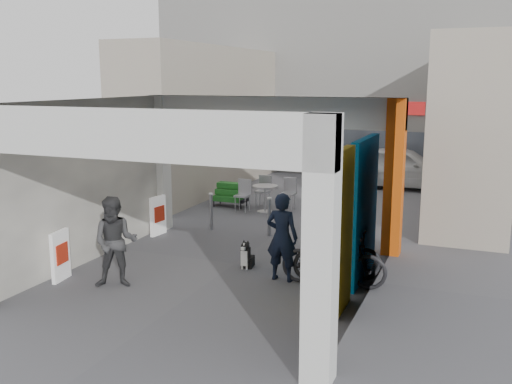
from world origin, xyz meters
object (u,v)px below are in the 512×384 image
at_px(man_with_dog, 282,237).
at_px(man_crates, 327,163).
at_px(cafe_set, 265,198).
at_px(man_elderly, 349,216).
at_px(bicycle_rear, 337,255).
at_px(produce_stand, 230,197).
at_px(white_van, 402,167).
at_px(border_collie, 247,257).
at_px(man_back_turned, 115,242).
at_px(bicycle_front, 334,259).

xyz_separation_m(man_with_dog, man_crates, (-1.64, 9.39, 0.11)).
xyz_separation_m(cafe_set, man_elderly, (3.41, -3.64, 0.58)).
relative_size(man_with_dog, bicycle_rear, 1.01).
bearing_deg(man_with_dog, man_elderly, -112.02).
bearing_deg(man_with_dog, produce_stand, -55.95).
distance_m(produce_stand, white_van, 6.86).
relative_size(border_collie, white_van, 0.14).
bearing_deg(cafe_set, border_collie, -72.82).
relative_size(man_crates, bicycle_rear, 1.14).
distance_m(man_back_turned, man_crates, 10.97).
bearing_deg(bicycle_rear, cafe_set, 11.39).
bearing_deg(man_elderly, bicycle_front, -98.50).
bearing_deg(produce_stand, man_with_dog, -66.24).
bearing_deg(man_crates, bicycle_front, 119.63).
xyz_separation_m(border_collie, man_elderly, (1.79, 1.62, 0.68)).
distance_m(border_collie, bicycle_front, 2.00).
bearing_deg(border_collie, man_back_turned, -141.49).
height_order(man_with_dog, white_van, man_with_dog).
distance_m(border_collie, man_crates, 9.04).
bearing_deg(bicycle_rear, man_crates, -6.13).
bearing_deg(man_with_dog, man_back_turned, 29.23).
distance_m(man_elderly, bicycle_rear, 1.73).
bearing_deg(bicycle_front, border_collie, 75.00).
xyz_separation_m(man_back_turned, bicycle_rear, (3.82, 1.87, -0.35)).
bearing_deg(white_van, man_back_turned, 163.01).
height_order(man_elderly, bicycle_front, man_elderly).
bearing_deg(cafe_set, bicycle_rear, -56.05).
height_order(man_back_turned, man_elderly, man_elderly).
distance_m(cafe_set, bicycle_front, 6.65).
bearing_deg(man_crates, bicycle_rear, 120.12).
xyz_separation_m(man_elderly, bicycle_front, (0.17, -1.97, -0.39)).
relative_size(man_with_dog, man_crates, 0.89).
xyz_separation_m(man_with_dog, bicycle_rear, (1.02, 0.35, -0.36)).
height_order(man_elderly, man_crates, man_crates).
bearing_deg(bicycle_rear, man_back_turned, 93.48).
distance_m(man_back_turned, man_elderly, 5.10).
bearing_deg(produce_stand, man_back_turned, -92.26).
bearing_deg(border_collie, cafe_set, 99.93).
bearing_deg(man_elderly, bicycle_rear, -97.68).
distance_m(man_with_dog, man_elderly, 2.21).
bearing_deg(border_collie, produce_stand, 110.62).
bearing_deg(border_collie, man_with_dog, -31.03).
distance_m(border_collie, man_with_dog, 1.20).
height_order(cafe_set, man_elderly, man_elderly).
height_order(man_crates, white_van, man_crates).
distance_m(cafe_set, man_elderly, 5.02).
xyz_separation_m(cafe_set, bicycle_rear, (3.58, -5.32, 0.18)).
bearing_deg(man_back_turned, man_with_dog, 3.03).
xyz_separation_m(man_crates, bicycle_front, (2.66, -9.32, -0.46)).
distance_m(produce_stand, man_with_dog, 6.79).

